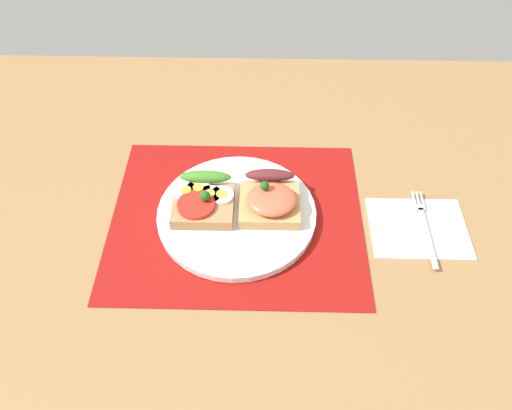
# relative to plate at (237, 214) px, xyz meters

# --- Properties ---
(ground_plane) EXTENTS (1.20, 0.90, 0.03)m
(ground_plane) POSITION_rel_plate_xyz_m (0.00, 0.00, -0.03)
(ground_plane) COLOR #997144
(placemat) EXTENTS (0.39, 0.33, 0.00)m
(placemat) POSITION_rel_plate_xyz_m (0.00, 0.00, -0.01)
(placemat) COLOR maroon
(placemat) RESTS_ON ground_plane
(plate) EXTENTS (0.25, 0.25, 0.01)m
(plate) POSITION_rel_plate_xyz_m (0.00, 0.00, 0.00)
(plate) COLOR white
(plate) RESTS_ON placemat
(sandwich_egg_tomato) EXTENTS (0.09, 0.09, 0.04)m
(sandwich_egg_tomato) POSITION_rel_plate_xyz_m (-0.05, 0.01, 0.02)
(sandwich_egg_tomato) COLOR #B67F51
(sandwich_egg_tomato) RESTS_ON plate
(sandwich_salmon) EXTENTS (0.09, 0.10, 0.05)m
(sandwich_salmon) POSITION_rel_plate_xyz_m (0.05, 0.01, 0.02)
(sandwich_salmon) COLOR tan
(sandwich_salmon) RESTS_ON plate
(napkin) EXTENTS (0.15, 0.12, 0.01)m
(napkin) POSITION_rel_plate_xyz_m (0.28, -0.02, -0.01)
(napkin) COLOR white
(napkin) RESTS_ON ground_plane
(fork) EXTENTS (0.02, 0.15, 0.00)m
(fork) POSITION_rel_plate_xyz_m (0.29, -0.02, -0.00)
(fork) COLOR #B7B7BC
(fork) RESTS_ON napkin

